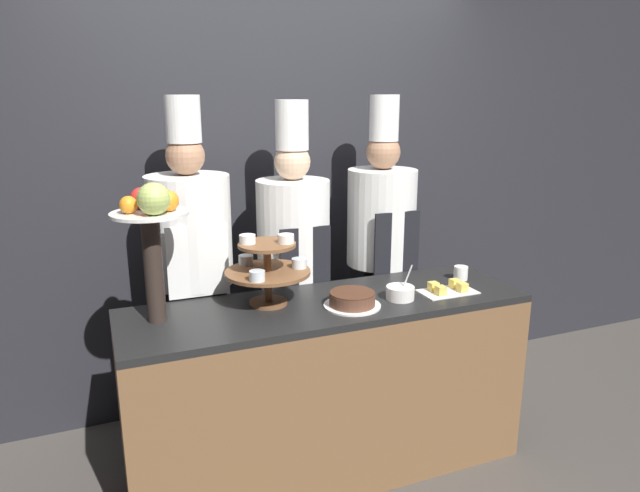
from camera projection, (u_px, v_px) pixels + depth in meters
The scene contains 11 objects.
wall_back at pixel (271, 173), 3.34m from camera, with size 10.00×0.06×2.80m.
buffet_counter at pixel (328, 387), 2.81m from camera, with size 1.93×0.57×0.89m.
tiered_stand at pixel (268, 266), 2.62m from camera, with size 0.40×0.40×0.33m.
fruit_pedestal at pixel (152, 227), 2.35m from camera, with size 0.32×0.32×0.61m.
cake_round at pixel (352, 300), 2.63m from camera, with size 0.27×0.27×0.07m.
cup_white at pixel (461, 273), 3.02m from camera, with size 0.07×0.07×0.07m.
cake_square_tray at pixel (448, 289), 2.82m from camera, with size 0.28×0.16×0.05m.
serving_bowl_near at pixel (400, 293), 2.73m from camera, with size 0.14×0.14×0.17m.
chef_left at pixel (192, 266), 2.90m from camera, with size 0.42×0.42×1.84m.
chef_center_left at pixel (293, 259), 3.10m from camera, with size 0.39×0.39×1.82m.
chef_center_right at pixel (381, 247), 3.29m from camera, with size 0.39×0.39×1.84m.
Camera 1 is at (-0.99, -2.05, 1.84)m, focal length 32.00 mm.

